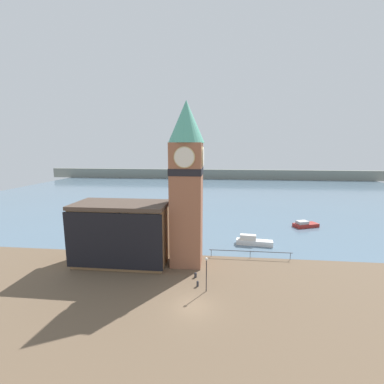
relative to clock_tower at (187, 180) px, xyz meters
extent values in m
plane|color=brown|center=(1.86, -10.06, -11.69)|extent=(160.00, 160.00, 0.00)
cube|color=slate|center=(1.86, 62.71, -11.69)|extent=(160.00, 120.00, 0.00)
cube|color=gray|center=(1.86, 102.71, -9.19)|extent=(180.00, 3.00, 5.00)
cube|color=#333338|center=(9.06, 2.46, -10.64)|extent=(12.00, 0.08, 0.08)
cylinder|color=#333338|center=(3.36, 2.46, -11.16)|extent=(0.07, 0.07, 1.05)
cylinder|color=#333338|center=(9.06, 2.46, -11.16)|extent=(0.07, 0.07, 1.05)
cylinder|color=#333338|center=(14.76, 2.46, -11.16)|extent=(0.07, 0.07, 1.05)
cube|color=#935B42|center=(-0.01, 0.01, -3.36)|extent=(4.14, 4.14, 16.64)
cube|color=black|center=(-0.01, 0.01, 1.23)|extent=(4.26, 4.26, 0.90)
cylinder|color=tan|center=(-0.01, -2.12, 3.14)|extent=(2.67, 0.12, 2.67)
cylinder|color=silver|center=(-0.01, -2.20, 3.14)|extent=(2.43, 0.12, 2.43)
cylinder|color=tan|center=(2.12, 0.01, 3.14)|extent=(0.12, 2.67, 2.67)
cylinder|color=silver|center=(2.20, 0.01, 3.14)|extent=(0.12, 2.43, 2.43)
cone|color=#51A88E|center=(-0.01, 0.01, 7.64)|extent=(4.76, 4.76, 5.37)
cube|color=#9E754C|center=(-9.05, -0.59, -7.66)|extent=(12.38, 6.01, 8.06)
cube|color=#4C3D33|center=(-9.05, -0.59, -3.37)|extent=(12.78, 6.41, 0.50)
cube|color=black|center=(-9.05, -3.74, -7.49)|extent=(12.88, 0.30, 7.42)
cube|color=silver|center=(10.39, 7.93, -11.26)|extent=(6.07, 2.11, 0.84)
cube|color=silver|center=(9.33, 8.06, -10.43)|extent=(2.71, 1.30, 0.84)
cube|color=maroon|center=(22.28, 19.25, -11.33)|extent=(5.41, 3.79, 0.72)
cube|color=#B2B2B2|center=(21.44, 18.93, -10.67)|extent=(2.58, 2.19, 0.60)
cylinder|color=#2D2D33|center=(1.59, -4.04, -11.45)|extent=(0.33, 0.33, 0.47)
sphere|color=#2D2D33|center=(1.59, -4.04, -11.21)|extent=(0.34, 0.34, 0.34)
cylinder|color=#2D2D33|center=(2.03, -6.14, -11.42)|extent=(0.27, 0.27, 0.54)
sphere|color=#2D2D33|center=(2.03, -6.14, -11.14)|extent=(0.28, 0.28, 0.28)
cylinder|color=black|center=(3.08, -7.09, -9.80)|extent=(0.10, 0.10, 3.77)
sphere|color=silver|center=(3.08, -7.09, -7.82)|extent=(0.32, 0.32, 0.32)
camera|label=1|loc=(4.26, -33.76, 4.20)|focal=24.00mm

